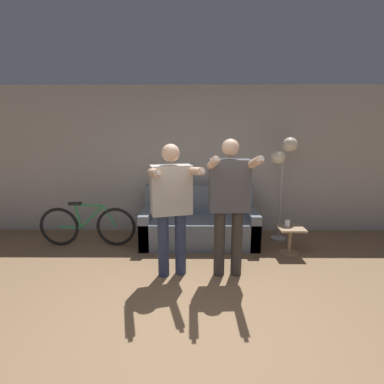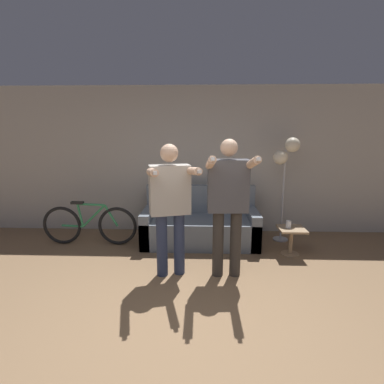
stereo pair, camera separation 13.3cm
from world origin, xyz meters
The scene contains 10 objects.
ground_plane centered at (0.00, 0.00, 0.00)m, with size 16.00×16.00×0.00m, color #846647.
wall_back centered at (0.00, 3.02, 1.30)m, with size 10.00×0.05×2.60m.
couch centered at (0.15, 2.40, 0.28)m, with size 1.86×0.87×0.91m.
person_left centered at (-0.22, 1.23, 0.99)m, with size 0.68×0.78×1.68m.
person_right centered at (0.50, 1.23, 1.03)m, with size 0.58×0.68×1.74m.
cat centered at (-0.32, 2.72, 0.98)m, with size 0.42×0.12×0.16m.
floor_lamp centered at (1.53, 2.55, 1.41)m, with size 0.42×0.25×1.73m.
side_table centered at (1.51, 1.93, 0.30)m, with size 0.38×0.38×0.42m.
cup centered at (1.46, 1.94, 0.47)m, with size 0.08×0.08×0.11m.
bicycle centered at (-1.65, 2.23, 0.33)m, with size 1.55×0.07×0.72m.
Camera 1 is at (0.05, -2.36, 1.85)m, focal length 28.00 mm.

